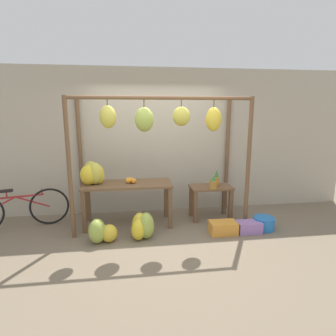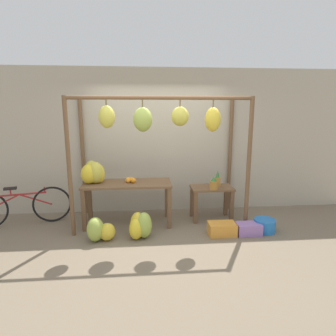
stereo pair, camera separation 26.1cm
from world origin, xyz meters
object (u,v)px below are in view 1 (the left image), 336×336
(banana_pile_on_table, at_px, (93,174))
(banana_pile_ground_right, at_px, (142,226))
(parked_bicycle, at_px, (17,209))
(banana_pile_ground_left, at_px, (102,232))
(blue_bucket, at_px, (264,223))
(pineapple_cluster, at_px, (215,182))
(orange_pile, at_px, (130,181))
(fruit_crate_white, at_px, (223,228))
(fruit_crate_purple, at_px, (249,227))

(banana_pile_on_table, distance_m, banana_pile_ground_right, 1.25)
(parked_bicycle, bearing_deg, banana_pile_on_table, -1.95)
(banana_pile_ground_left, relative_size, blue_bucket, 1.35)
(banana_pile_on_table, bearing_deg, pineapple_cluster, -1.18)
(banana_pile_ground_left, bearing_deg, orange_pile, 55.59)
(blue_bucket, bearing_deg, fruit_crate_white, -174.19)
(orange_pile, relative_size, fruit_crate_white, 0.42)
(blue_bucket, bearing_deg, banana_pile_ground_left, -177.39)
(blue_bucket, distance_m, parked_bicycle, 4.24)
(banana_pile_on_table, relative_size, banana_pile_ground_right, 1.12)
(pineapple_cluster, xyz_separation_m, fruit_crate_white, (-0.02, -0.61, -0.63))
(banana_pile_ground_right, bearing_deg, parked_bicycle, 162.05)
(banana_pile_on_table, bearing_deg, fruit_crate_purple, -14.40)
(blue_bucket, bearing_deg, banana_pile_ground_right, -178.42)
(fruit_crate_purple, bearing_deg, pineapple_cluster, 124.40)
(fruit_crate_white, bearing_deg, blue_bucket, 5.81)
(pineapple_cluster, height_order, parked_bicycle, pineapple_cluster)
(fruit_crate_purple, bearing_deg, orange_pile, 162.13)
(orange_pile, bearing_deg, fruit_crate_white, -22.44)
(pineapple_cluster, bearing_deg, banana_pile_ground_right, -156.64)
(banana_pile_on_table, xyz_separation_m, orange_pile, (0.62, -0.03, -0.13))
(banana_pile_on_table, height_order, parked_bicycle, banana_pile_on_table)
(pineapple_cluster, bearing_deg, orange_pile, 179.56)
(fruit_crate_white, xyz_separation_m, blue_bucket, (0.75, 0.08, 0.00))
(orange_pile, xyz_separation_m, banana_pile_ground_right, (0.16, -0.60, -0.60))
(banana_pile_ground_left, xyz_separation_m, banana_pile_ground_right, (0.62, 0.07, 0.03))
(banana_pile_ground_left, bearing_deg, banana_pile_ground_right, 6.09)
(pineapple_cluster, height_order, fruit_crate_purple, pineapple_cluster)
(blue_bucket, bearing_deg, orange_pile, 166.45)
(orange_pile, bearing_deg, parked_bicycle, 177.71)
(parked_bicycle, xyz_separation_m, fruit_crate_purple, (3.88, -0.70, -0.26))
(orange_pile, xyz_separation_m, pineapple_cluster, (1.53, -0.01, -0.07))
(fruit_crate_white, bearing_deg, banana_pile_ground_right, 179.19)
(orange_pile, xyz_separation_m, fruit_crate_white, (1.50, -0.62, -0.70))
(banana_pile_on_table, bearing_deg, banana_pile_ground_right, -38.94)
(fruit_crate_white, distance_m, blue_bucket, 0.76)
(banana_pile_ground_left, relative_size, parked_bicycle, 0.29)
(blue_bucket, bearing_deg, fruit_crate_purple, -164.73)
(banana_pile_on_table, distance_m, banana_pile_ground_left, 1.05)
(orange_pile, height_order, fruit_crate_white, orange_pile)
(banana_pile_on_table, relative_size, banana_pile_ground_left, 1.00)
(banana_pile_on_table, xyz_separation_m, parked_bicycle, (-1.31, 0.04, -0.59))
(banana_pile_ground_right, distance_m, blue_bucket, 2.10)
(orange_pile, xyz_separation_m, blue_bucket, (2.26, -0.54, -0.70))
(orange_pile, xyz_separation_m, parked_bicycle, (-1.93, 0.08, -0.46))
(banana_pile_on_table, relative_size, pineapple_cluster, 1.50)
(banana_pile_ground_left, bearing_deg, pineapple_cluster, 18.30)
(orange_pile, height_order, blue_bucket, orange_pile)
(blue_bucket, bearing_deg, parked_bicycle, 171.57)
(pineapple_cluster, xyz_separation_m, fruit_crate_purple, (0.42, -0.62, -0.64))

